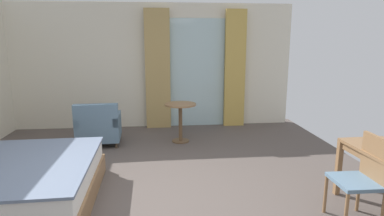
# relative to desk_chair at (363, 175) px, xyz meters

# --- Properties ---
(ground) EXTENTS (6.56, 7.81, 0.10)m
(ground) POSITION_rel_desk_chair_xyz_m (-2.21, 0.57, -0.58)
(ground) COLOR #564C47
(wall_back) EXTENTS (6.16, 0.12, 2.68)m
(wall_back) POSITION_rel_desk_chair_xyz_m (-2.21, 4.21, 0.81)
(wall_back) COLOR silver
(wall_back) RESTS_ON ground
(balcony_glass_door) EXTENTS (1.25, 0.02, 2.36)m
(balcony_glass_door) POSITION_rel_desk_chair_xyz_m (-1.25, 4.13, 0.65)
(balcony_glass_door) COLOR silver
(balcony_glass_door) RESTS_ON ground
(curtain_panel_left) EXTENTS (0.53, 0.10, 2.55)m
(curtain_panel_left) POSITION_rel_desk_chair_xyz_m (-2.09, 4.03, 0.75)
(curtain_panel_left) COLOR tan
(curtain_panel_left) RESTS_ON ground
(curtain_panel_right) EXTENTS (0.45, 0.10, 2.55)m
(curtain_panel_right) POSITION_rel_desk_chair_xyz_m (-0.41, 4.03, 0.75)
(curtain_panel_right) COLOR tan
(curtain_panel_right) RESTS_ON ground
(desk_chair) EXTENTS (0.43, 0.46, 0.94)m
(desk_chair) POSITION_rel_desk_chair_xyz_m (0.00, 0.00, 0.00)
(desk_chair) COLOR slate
(desk_chair) RESTS_ON ground
(armchair_by_window) EXTENTS (0.79, 0.75, 0.81)m
(armchair_by_window) POSITION_rel_desk_chair_xyz_m (-3.19, 2.93, -0.20)
(armchair_by_window) COLOR slate
(armchair_by_window) RESTS_ON ground
(round_cafe_table) EXTENTS (0.59, 0.59, 0.74)m
(round_cafe_table) POSITION_rel_desk_chair_xyz_m (-1.69, 2.95, 0.01)
(round_cafe_table) COLOR olive
(round_cafe_table) RESTS_ON ground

